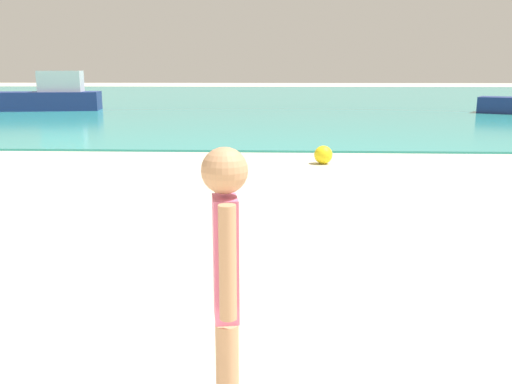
# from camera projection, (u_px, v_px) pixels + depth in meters

# --- Properties ---
(water) EXTENTS (160.00, 60.00, 0.06)m
(water) POSITION_uv_depth(u_px,v_px,m) (277.00, 97.00, 43.48)
(water) COLOR teal
(water) RESTS_ON ground
(person_standing) EXTENTS (0.23, 0.40, 1.75)m
(person_standing) POSITION_uv_depth(u_px,v_px,m) (226.00, 293.00, 2.77)
(person_standing) COLOR tan
(person_standing) RESTS_ON ground
(boat_far) EXTENTS (6.32, 2.99, 2.06)m
(boat_far) POSITION_uv_depth(u_px,v_px,m) (45.00, 97.00, 28.71)
(boat_far) COLOR navy
(boat_far) RESTS_ON water
(beach_ball) EXTENTS (0.42, 0.42, 0.42)m
(beach_ball) POSITION_uv_depth(u_px,v_px,m) (323.00, 155.00, 12.48)
(beach_ball) COLOR yellow
(beach_ball) RESTS_ON ground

